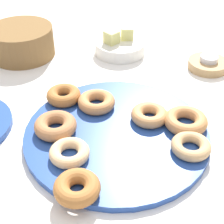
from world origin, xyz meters
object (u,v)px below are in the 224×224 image
at_px(donut_2, 64,95).
at_px(candle_holder, 208,65).
at_px(basket, 22,42).
at_px(donut_0, 96,102).
at_px(donut_5, 149,115).
at_px(fruit_bowl, 120,47).
at_px(donut_3, 56,126).
at_px(donut_7, 186,121).
at_px(donut_6, 191,146).
at_px(melon_chunk_right, 127,33).
at_px(melon_chunk_left, 112,37).
at_px(donut_plate, 117,134).
at_px(donut_1, 69,153).
at_px(tealight, 209,59).
at_px(donut_4, 77,188).

bearing_deg(donut_2, candle_holder, 5.39).
bearing_deg(basket, candle_holder, -27.77).
distance_m(donut_0, donut_5, 0.13).
relative_size(donut_0, fruit_bowl, 0.57).
bearing_deg(candle_holder, donut_5, -146.05).
bearing_deg(donut_3, donut_7, -15.79).
relative_size(donut_6, melon_chunk_right, 2.21).
bearing_deg(fruit_bowl, basket, 163.63).
height_order(fruit_bowl, melon_chunk_left, melon_chunk_left).
relative_size(donut_7, fruit_bowl, 0.62).
bearing_deg(donut_7, melon_chunk_left, 94.67).
distance_m(donut_2, donut_6, 0.32).
bearing_deg(melon_chunk_left, melon_chunk_right, 12.09).
bearing_deg(donut_0, donut_plate, -81.94).
xyz_separation_m(donut_1, donut_7, (0.26, 0.01, 0.00)).
distance_m(donut_5, donut_7, 0.08).
bearing_deg(donut_0, fruit_bowl, 59.31).
height_order(donut_plate, donut_6, donut_6).
height_order(donut_plate, melon_chunk_left, melon_chunk_left).
relative_size(tealight, melon_chunk_right, 1.37).
height_order(tealight, basket, basket).
bearing_deg(donut_plate, donut_4, -132.22).
height_order(basket, fruit_bowl, basket).
relative_size(basket, melon_chunk_right, 5.23).
bearing_deg(candle_holder, donut_7, -131.45).
height_order(donut_5, donut_6, donut_5).
bearing_deg(fruit_bowl, donut_plate, -111.38).
bearing_deg(basket, donut_1, -86.94).
xyz_separation_m(donut_plate, basket, (-0.14, 0.44, 0.04)).
height_order(donut_3, donut_6, donut_3).
bearing_deg(donut_3, donut_2, 68.55).
xyz_separation_m(donut_1, donut_6, (0.23, -0.06, -0.00)).
xyz_separation_m(donut_plate, donut_2, (-0.08, 0.15, 0.02)).
distance_m(donut_3, donut_7, 0.28).
height_order(donut_4, basket, basket).
distance_m(donut_6, candle_holder, 0.37).
xyz_separation_m(donut_5, donut_7, (0.06, -0.05, 0.00)).
height_order(tealight, fruit_bowl, tealight).
xyz_separation_m(fruit_bowl, melon_chunk_left, (-0.03, 0.00, 0.04)).
xyz_separation_m(donut_1, tealight, (0.45, 0.23, 0.00)).
height_order(donut_plate, donut_3, donut_3).
distance_m(donut_4, candle_holder, 0.56).
height_order(donut_0, donut_4, donut_4).
distance_m(donut_0, tealight, 0.37).
distance_m(donut_4, fruit_bowl, 0.56).
distance_m(donut_2, basket, 0.30).
relative_size(donut_0, tealight, 1.75).
distance_m(donut_5, candle_holder, 0.31).
bearing_deg(melon_chunk_right, fruit_bowl, -156.80).
distance_m(candle_holder, melon_chunk_left, 0.29).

